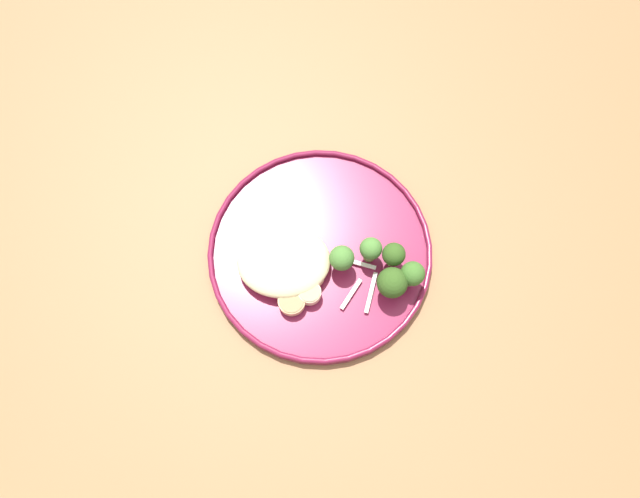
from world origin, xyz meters
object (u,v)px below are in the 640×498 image
Objects in this scene: seared_scallop_left_edge at (292,302)px; seared_scallop_front_small at (310,293)px; broccoli_floret_tall_stalk at (371,250)px; broccoli_floret_beside_noodles at (412,274)px; broccoli_floret_near_rim at (392,283)px; seared_scallop_half_hidden at (284,263)px; dinner_plate at (320,252)px; broccoli_floret_rear_charred at (394,255)px; broccoli_floret_split_head at (341,259)px; seared_scallop_center_golden at (311,272)px.

seared_scallop_left_edge is 1.18× the size of seared_scallop_front_small.
broccoli_floret_tall_stalk is at bearing -150.35° from seared_scallop_left_edge.
broccoli_floret_beside_noodles is 0.96× the size of broccoli_floret_near_rim.
seared_scallop_front_small reaches higher than seared_scallop_half_hidden.
broccoli_floret_tall_stalk is at bearing -176.75° from seared_scallop_half_hidden.
broccoli_floret_near_rim is (-0.02, 0.05, 0.00)m from broccoli_floret_tall_stalk.
seared_scallop_left_edge is at bearing 60.50° from dinner_plate.
dinner_plate is 0.08m from seared_scallop_left_edge.
seared_scallop_half_hidden is 0.14m from broccoli_floret_rear_charred.
broccoli_floret_split_head is 0.93× the size of broccoli_floret_beside_noodles.
seared_scallop_center_golden is 0.13m from broccoli_floret_beside_noodles.
seared_scallop_front_small is at bearing -156.36° from seared_scallop_left_edge.
broccoli_floret_beside_noodles reaches higher than broccoli_floret_rear_charred.
seared_scallop_front_small reaches higher than dinner_plate.
broccoli_floret_beside_noodles is (-0.05, 0.04, 0.00)m from broccoli_floret_tall_stalk.
broccoli_floret_split_head is 0.09m from broccoli_floret_beside_noodles.
broccoli_floret_tall_stalk reaches higher than seared_scallop_center_golden.
dinner_plate is 10.07× the size of seared_scallop_front_small.
broccoli_floret_rear_charred is (-0.13, -0.05, 0.02)m from seared_scallop_left_edge.
seared_scallop_center_golden is at bearing 156.99° from seared_scallop_half_hidden.
broccoli_floret_split_head reaches higher than seared_scallop_half_hidden.
broccoli_floret_rear_charred is at bearing -178.75° from broccoli_floret_split_head.
seared_scallop_left_edge is (0.04, 0.07, 0.01)m from dinner_plate.
seared_scallop_half_hidden is 0.50× the size of broccoli_floret_rear_charred.
dinner_plate is 0.05m from broccoli_floret_split_head.
dinner_plate is at bearing -160.35° from seared_scallop_half_hidden.
seared_scallop_center_golden is at bearing -96.71° from seared_scallop_front_small.
seared_scallop_half_hidden is at bearing 3.25° from broccoli_floret_tall_stalk.
seared_scallop_left_edge is at bearing 98.55° from seared_scallop_half_hidden.
broccoli_floret_rear_charred is at bearing -52.40° from broccoli_floret_beside_noodles.
seared_scallop_left_edge is 0.12m from broccoli_floret_tall_stalk.
seared_scallop_left_edge is 0.72× the size of broccoli_floret_tall_stalk.
broccoli_floret_beside_noodles is 0.03m from broccoli_floret_near_rim.
seared_scallop_half_hidden is 0.07m from broccoli_floret_split_head.
broccoli_floret_beside_noodles reaches higher than seared_scallop_left_edge.
broccoli_floret_near_rim reaches higher than broccoli_floret_split_head.
broccoli_floret_beside_noodles is at bearing 172.99° from seared_scallop_center_golden.
broccoli_floret_rear_charred is (-0.09, 0.02, 0.03)m from dinner_plate.
broccoli_floret_near_rim reaches higher than broccoli_floret_rear_charred.
broccoli_floret_tall_stalk is (-0.06, 0.01, 0.03)m from dinner_plate.
broccoli_floret_rear_charred is at bearing -98.18° from broccoli_floret_near_rim.
dinner_plate is at bearing -12.09° from broccoli_floret_rear_charred.
dinner_plate is 5.60× the size of broccoli_floret_beside_noodles.
broccoli_floret_near_rim is at bearing 165.67° from seared_scallop_center_golden.
seared_scallop_center_golden is at bearing -14.33° from broccoli_floret_near_rim.
broccoli_floret_split_head is 1.02× the size of broccoli_floret_tall_stalk.
seared_scallop_left_edge is 0.70× the size of broccoli_floret_split_head.
seared_scallop_left_edge is 0.69× the size of broccoli_floret_rear_charred.
broccoli_floret_near_rim is (-0.10, 0.02, 0.02)m from seared_scallop_center_golden.
dinner_plate is 6.12× the size of broccoli_floret_tall_stalk.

